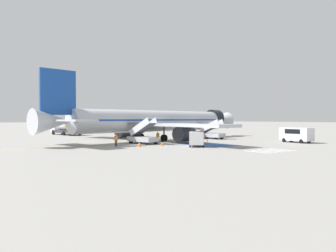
{
  "coord_description": "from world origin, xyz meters",
  "views": [
    {
      "loc": [
        -32.79,
        -45.5,
        3.73
      ],
      "look_at": [
        1.93,
        0.57,
        2.43
      ],
      "focal_mm": 35.0,
      "sensor_mm": 36.0,
      "label": 1
    }
  ],
  "objects": [
    {
      "name": "ground_crew_2",
      "position": [
        -12.0,
        -6.33,
        0.93
      ],
      "size": [
        0.47,
        0.31,
        1.62
      ],
      "rotation": [
        0.0,
        0.0,
        6.07
      ],
      "color": "#2D2D33",
      "rests_on": "ground_plane"
    },
    {
      "name": "boarding_stairs_aft",
      "position": [
        -6.69,
        -4.67,
        0.98
      ],
      "size": [
        2.89,
        5.46,
        3.93
      ],
      "rotation": [
        0.0,
        0.0,
        0.15
      ],
      "color": "#ADB2BA",
      "rests_on": "ground_plane"
    },
    {
      "name": "apron_stand_patch_blue",
      "position": [
        0.1,
        -11.39,
        0.0
      ],
      "size": [
        5.32,
        8.44,
        0.01
      ],
      "primitive_type": "cube",
      "color": "#2856A8",
      "rests_on": "ground_plane"
    },
    {
      "name": "traffic_cone_1",
      "position": [
        -6.37,
        -9.07,
        0.26
      ],
      "size": [
        0.47,
        0.47,
        0.52
      ],
      "color": "orange",
      "rests_on": "ground_plane"
    },
    {
      "name": "apron_walkway_bar_0",
      "position": [
        -2.9,
        -22.4,
        0.0
      ],
      "size": [
        0.44,
        3.6,
        0.01
      ],
      "primitive_type": "cube",
      "color": "silver",
      "rests_on": "ground_plane"
    },
    {
      "name": "service_van_0",
      "position": [
        -3.2,
        -12.65,
        1.19
      ],
      "size": [
        4.54,
        4.7,
        1.97
      ],
      "rotation": [
        0.0,
        0.0,
        5.54
      ],
      "color": "silver",
      "rests_on": "ground_plane"
    },
    {
      "name": "ground_plane",
      "position": [
        0.0,
        0.0,
        0.0
      ],
      "size": [
        600.0,
        600.0,
        0.0
      ],
      "primitive_type": "plane",
      "color": "gray"
    },
    {
      "name": "ground_crew_1",
      "position": [
        4.11,
        -2.75,
        0.97
      ],
      "size": [
        0.34,
        0.48,
        1.69
      ],
      "rotation": [
        0.0,
        0.0,
        1.84
      ],
      "color": "#191E38",
      "rests_on": "ground_plane"
    },
    {
      "name": "traffic_cone_0",
      "position": [
        4.33,
        -6.78,
        0.23
      ],
      "size": [
        0.41,
        0.41,
        0.46
      ],
      "color": "orange",
      "rests_on": "ground_plane"
    },
    {
      "name": "apron_walkway_bar_2",
      "position": [
        -0.5,
        -22.4,
        0.0
      ],
      "size": [
        0.44,
        3.6,
        0.01
      ],
      "primitive_type": "cube",
      "color": "silver",
      "rests_on": "ground_plane"
    },
    {
      "name": "traffic_cone_2",
      "position": [
        -9.64,
        -8.45,
        0.32
      ],
      "size": [
        0.58,
        0.58,
        0.65
      ],
      "color": "orange",
      "rests_on": "ground_plane"
    },
    {
      "name": "apron_walkway_bar_3",
      "position": [
        0.7,
        -22.4,
        0.0
      ],
      "size": [
        0.44,
        3.6,
        0.01
      ],
      "primitive_type": "cube",
      "color": "silver",
      "rests_on": "ground_plane"
    },
    {
      "name": "ground_crew_0",
      "position": [
        -2.79,
        -3.01,
        0.92
      ],
      "size": [
        0.46,
        0.29,
        1.6
      ],
      "rotation": [
        0.0,
        0.0,
        6.14
      ],
      "color": "#191E38",
      "rests_on": "ground_plane"
    },
    {
      "name": "boarding_stairs_forward",
      "position": [
        9.83,
        -2.16,
        0.94
      ],
      "size": [
        2.89,
        5.46,
        3.64
      ],
      "rotation": [
        0.0,
        0.0,
        0.15
      ],
      "color": "#ADB2BA",
      "rests_on": "ground_plane"
    },
    {
      "name": "apron_walkway_bar_1",
      "position": [
        -1.7,
        -22.4,
        0.0
      ],
      "size": [
        0.44,
        3.6,
        0.01
      ],
      "primitive_type": "cube",
      "color": "silver",
      "rests_on": "ground_plane"
    },
    {
      "name": "apron_walkway_bar_4",
      "position": [
        1.9,
        -22.4,
        0.0
      ],
      "size": [
        0.44,
        3.6,
        0.01
      ],
      "primitive_type": "cube",
      "color": "silver",
      "rests_on": "ground_plane"
    },
    {
      "name": "airliner",
      "position": [
        -0.63,
        0.64,
        3.26
      ],
      "size": [
        42.78,
        35.86,
        10.26
      ],
      "rotation": [
        0.0,
        0.0,
        -1.42
      ],
      "color": "#B7BCC4",
      "rests_on": "ground_plane"
    },
    {
      "name": "apron_leadline_yellow",
      "position": [
        0.1,
        0.75,
        0.0
      ],
      "size": [
        76.56,
        11.79,
        0.01
      ],
      "primitive_type": "cube",
      "rotation": [
        0.0,
        0.0,
        -1.42
      ],
      "color": "gold",
      "rests_on": "ground_plane"
    },
    {
      "name": "service_van_1",
      "position": [
        13.79,
        -16.91,
        1.37
      ],
      "size": [
        2.3,
        5.04,
        2.31
      ],
      "rotation": [
        0.0,
        0.0,
        6.23
      ],
      "color": "silver",
      "rests_on": "ground_plane"
    },
    {
      "name": "fuel_tanker",
      "position": [
        -6.53,
        27.65,
        1.68
      ],
      "size": [
        4.22,
        10.95,
        3.34
      ],
      "rotation": [
        0.0,
        0.0,
        0.17
      ],
      "color": "#38383D",
      "rests_on": "ground_plane"
    }
  ]
}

